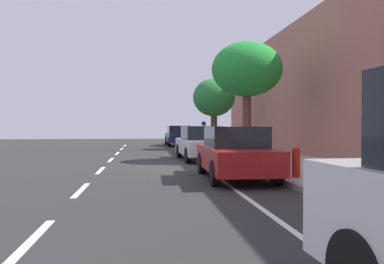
{
  "coord_description": "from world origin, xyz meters",
  "views": [
    {
      "loc": [
        -1.53,
        -15.35,
        1.56
      ],
      "look_at": [
        1.25,
        8.29,
        1.15
      ],
      "focal_mm": 37.43,
      "sensor_mm": 36.0,
      "label": 1
    }
  ],
  "objects_px": {
    "parked_sedan_silver_mid": "(201,143)",
    "street_tree_mid_block": "(214,98)",
    "parked_sedan_red_second": "(235,153)",
    "fire_hydrant": "(296,162)",
    "street_tree_near_cyclist": "(247,70)",
    "bicycle_at_curb": "(199,145)",
    "cyclist_with_backpack": "(204,133)",
    "parked_sedan_dark_blue_far": "(178,136)"
  },
  "relations": [
    {
      "from": "parked_sedan_silver_mid",
      "to": "street_tree_mid_block",
      "type": "bearing_deg",
      "value": 76.26
    },
    {
      "from": "parked_sedan_red_second",
      "to": "parked_sedan_silver_mid",
      "type": "distance_m",
      "value": 6.27
    },
    {
      "from": "parked_sedan_red_second",
      "to": "fire_hydrant",
      "type": "relative_size",
      "value": 5.27
    },
    {
      "from": "street_tree_near_cyclist",
      "to": "fire_hydrant",
      "type": "relative_size",
      "value": 6.07
    },
    {
      "from": "street_tree_mid_block",
      "to": "bicycle_at_curb",
      "type": "bearing_deg",
      "value": -116.99
    },
    {
      "from": "cyclist_with_backpack",
      "to": "bicycle_at_curb",
      "type": "bearing_deg",
      "value": 115.58
    },
    {
      "from": "parked_sedan_silver_mid",
      "to": "parked_sedan_red_second",
      "type": "bearing_deg",
      "value": -88.89
    },
    {
      "from": "parked_sedan_silver_mid",
      "to": "parked_sedan_dark_blue_far",
      "type": "relative_size",
      "value": 1.01
    },
    {
      "from": "parked_sedan_dark_blue_far",
      "to": "street_tree_mid_block",
      "type": "relative_size",
      "value": 0.99
    },
    {
      "from": "fire_hydrant",
      "to": "parked_sedan_silver_mid",
      "type": "bearing_deg",
      "value": 102.22
    },
    {
      "from": "parked_sedan_dark_blue_far",
      "to": "street_tree_near_cyclist",
      "type": "bearing_deg",
      "value": -81.35
    },
    {
      "from": "parked_sedan_red_second",
      "to": "street_tree_mid_block",
      "type": "distance_m",
      "value": 14.77
    },
    {
      "from": "cyclist_with_backpack",
      "to": "street_tree_mid_block",
      "type": "height_order",
      "value": "street_tree_mid_block"
    },
    {
      "from": "street_tree_near_cyclist",
      "to": "fire_hydrant",
      "type": "xyz_separation_m",
      "value": [
        -0.42,
        -6.91,
        -3.42
      ]
    },
    {
      "from": "cyclist_with_backpack",
      "to": "street_tree_near_cyclist",
      "type": "distance_m",
      "value": 6.27
    },
    {
      "from": "parked_sedan_dark_blue_far",
      "to": "cyclist_with_backpack",
      "type": "height_order",
      "value": "cyclist_with_backpack"
    },
    {
      "from": "cyclist_with_backpack",
      "to": "fire_hydrant",
      "type": "xyz_separation_m",
      "value": [
        0.68,
        -12.37,
        -0.53
      ]
    },
    {
      "from": "bicycle_at_curb",
      "to": "fire_hydrant",
      "type": "distance_m",
      "value": 12.86
    },
    {
      "from": "fire_hydrant",
      "to": "street_tree_mid_block",
      "type": "bearing_deg",
      "value": 88.44
    },
    {
      "from": "cyclist_with_backpack",
      "to": "street_tree_mid_block",
      "type": "xyz_separation_m",
      "value": [
        1.1,
        3.05,
        2.23
      ]
    },
    {
      "from": "cyclist_with_backpack",
      "to": "street_tree_near_cyclist",
      "type": "bearing_deg",
      "value": -78.65
    },
    {
      "from": "parked_sedan_silver_mid",
      "to": "cyclist_with_backpack",
      "type": "height_order",
      "value": "cyclist_with_backpack"
    },
    {
      "from": "fire_hydrant",
      "to": "bicycle_at_curb",
      "type": "bearing_deg",
      "value": 93.99
    },
    {
      "from": "parked_sedan_silver_mid",
      "to": "bicycle_at_curb",
      "type": "relative_size",
      "value": 3.38
    },
    {
      "from": "bicycle_at_curb",
      "to": "street_tree_mid_block",
      "type": "distance_m",
      "value": 4.13
    },
    {
      "from": "parked_sedan_silver_mid",
      "to": "parked_sedan_dark_blue_far",
      "type": "distance_m",
      "value": 12.55
    },
    {
      "from": "cyclist_with_backpack",
      "to": "fire_hydrant",
      "type": "height_order",
      "value": "cyclist_with_backpack"
    },
    {
      "from": "parked_sedan_red_second",
      "to": "parked_sedan_silver_mid",
      "type": "height_order",
      "value": "same"
    },
    {
      "from": "parked_sedan_red_second",
      "to": "street_tree_near_cyclist",
      "type": "xyz_separation_m",
      "value": [
        1.87,
        5.92,
        3.24
      ]
    },
    {
      "from": "parked_sedan_silver_mid",
      "to": "street_tree_near_cyclist",
      "type": "height_order",
      "value": "street_tree_near_cyclist"
    },
    {
      "from": "parked_sedan_silver_mid",
      "to": "street_tree_mid_block",
      "type": "xyz_separation_m",
      "value": [
        1.99,
        8.15,
        2.58
      ]
    },
    {
      "from": "parked_sedan_dark_blue_far",
      "to": "street_tree_mid_block",
      "type": "xyz_separation_m",
      "value": [
        1.96,
        -4.4,
        2.58
      ]
    },
    {
      "from": "bicycle_at_curb",
      "to": "street_tree_near_cyclist",
      "type": "bearing_deg",
      "value": -77.46
    },
    {
      "from": "parked_sedan_silver_mid",
      "to": "street_tree_near_cyclist",
      "type": "xyz_separation_m",
      "value": [
        1.99,
        -0.35,
        3.24
      ]
    },
    {
      "from": "bicycle_at_curb",
      "to": "fire_hydrant",
      "type": "relative_size",
      "value": 1.58
    },
    {
      "from": "bicycle_at_curb",
      "to": "cyclist_with_backpack",
      "type": "bearing_deg",
      "value": -64.42
    },
    {
      "from": "parked_sedan_dark_blue_far",
      "to": "street_tree_near_cyclist",
      "type": "relative_size",
      "value": 0.87
    },
    {
      "from": "parked_sedan_red_second",
      "to": "cyclist_with_backpack",
      "type": "height_order",
      "value": "cyclist_with_backpack"
    },
    {
      "from": "street_tree_mid_block",
      "to": "fire_hydrant",
      "type": "relative_size",
      "value": 5.32
    },
    {
      "from": "street_tree_near_cyclist",
      "to": "fire_hydrant",
      "type": "distance_m",
      "value": 7.72
    },
    {
      "from": "parked_sedan_dark_blue_far",
      "to": "cyclist_with_backpack",
      "type": "xyz_separation_m",
      "value": [
        0.87,
        -7.44,
        0.35
      ]
    },
    {
      "from": "parked_sedan_dark_blue_far",
      "to": "fire_hydrant",
      "type": "xyz_separation_m",
      "value": [
        1.54,
        -19.82,
        -0.18
      ]
    }
  ]
}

